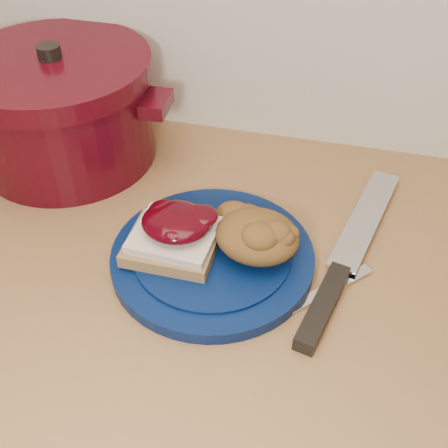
% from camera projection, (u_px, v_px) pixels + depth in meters
% --- Properties ---
extents(base_cabinet, '(4.00, 0.60, 0.86)m').
position_uv_depth(base_cabinet, '(192.00, 429.00, 1.05)').
color(base_cabinet, beige).
rests_on(base_cabinet, floor).
extents(plate, '(0.28, 0.28, 0.02)m').
position_uv_depth(plate, '(213.00, 257.00, 0.71)').
color(plate, '#04143E').
rests_on(plate, wood_countertop).
extents(sandwich, '(0.11, 0.10, 0.05)m').
position_uv_depth(sandwich, '(174.00, 234.00, 0.69)').
color(sandwich, olive).
rests_on(sandwich, plate).
extents(stuffing_mound, '(0.11, 0.10, 0.05)m').
position_uv_depth(stuffing_mound, '(257.00, 236.00, 0.68)').
color(stuffing_mound, brown).
rests_on(stuffing_mound, plate).
extents(chef_knife, '(0.11, 0.35, 0.02)m').
position_uv_depth(chef_knife, '(336.00, 279.00, 0.68)').
color(chef_knife, black).
rests_on(chef_knife, wood_countertop).
extents(butter_knife, '(0.14, 0.14, 0.00)m').
position_uv_depth(butter_knife, '(312.00, 298.00, 0.67)').
color(butter_knife, silver).
rests_on(butter_knife, wood_countertop).
extents(dutch_oven, '(0.34, 0.29, 0.18)m').
position_uv_depth(dutch_oven, '(61.00, 108.00, 0.84)').
color(dutch_oven, '#3B050D').
rests_on(dutch_oven, wood_countertop).
extents(pepper_grinder, '(0.05, 0.05, 0.12)m').
position_uv_depth(pepper_grinder, '(32.00, 101.00, 0.89)').
color(pepper_grinder, black).
rests_on(pepper_grinder, wood_countertop).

